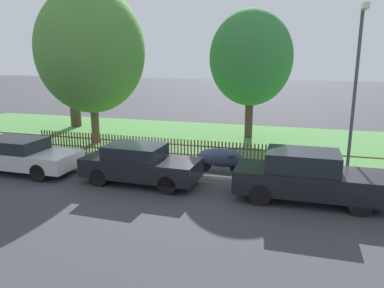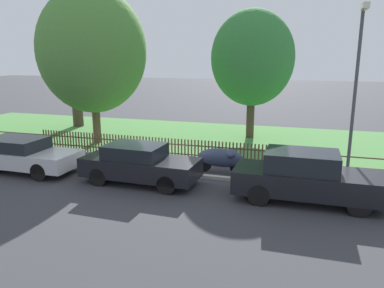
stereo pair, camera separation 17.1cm
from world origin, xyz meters
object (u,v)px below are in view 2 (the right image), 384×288
Objects in this scene: covered_motorcycle at (222,158)px; tree_nearest_kerb at (73,47)px; parked_car_navy_estate at (139,164)px; street_lamp at (357,77)px; parked_car_red_compact at (306,177)px; tree_mid_park at (252,58)px; parked_car_black_saloon at (20,154)px; tree_behind_motorcycle at (92,51)px.

tree_nearest_kerb reaches higher than covered_motorcycle.
parked_car_navy_estate is 0.59× the size of tree_nearest_kerb.
covered_motorcycle is at bearing 178.58° from street_lamp.
parked_car_red_compact is 10.06m from tree_mid_park.
tree_mid_park is (-3.05, 8.92, 3.50)m from parked_car_red_compact.
covered_motorcycle is 0.34× the size of street_lamp.
parked_car_red_compact reaches higher than parked_car_navy_estate.
parked_car_red_compact is 3.71m from covered_motorcycle.
street_lamp is (12.07, 1.90, 3.06)m from parked_car_black_saloon.
street_lamp is at bearing -24.83° from tree_nearest_kerb.
street_lamp is (15.50, -7.17, -1.23)m from tree_nearest_kerb.
tree_behind_motorcycle is at bearing 88.26° from parked_car_black_saloon.
parked_car_black_saloon is 12.60m from street_lamp.
parked_car_black_saloon is 10.70m from parked_car_red_compact.
covered_motorcycle is 13.79m from tree_nearest_kerb.
covered_motorcycle is 0.26× the size of tree_behind_motorcycle.
street_lamp reaches higher than parked_car_red_compact.
street_lamp is at bearing -16.06° from tree_behind_motorcycle.
parked_car_red_compact is 12.39m from tree_behind_motorcycle.
tree_mid_park is 8.30m from street_lamp.
parked_car_black_saloon is at bearing -92.23° from tree_behind_motorcycle.
parked_car_red_compact is at bearing 0.37° from parked_car_black_saloon.
covered_motorcycle is (-3.10, 2.03, -0.18)m from parked_car_red_compact.
parked_car_navy_estate is at bearing 179.06° from parked_car_red_compact.
tree_behind_motorcycle is at bearing -154.27° from tree_mid_park.
street_lamp is at bearing 54.36° from parked_car_red_compact.
tree_mid_park is (2.60, 8.84, 3.59)m from parked_car_navy_estate.
parked_car_navy_estate is 7.86m from street_lamp.
covered_motorcycle is (7.60, 2.01, -0.07)m from parked_car_black_saloon.
parked_car_red_compact is 0.75× the size of street_lamp.
tree_nearest_kerb is at bearing 111.18° from parked_car_black_saloon.
tree_mid_park is at bearing 49.80° from parked_car_black_saloon.
covered_motorcycle is 5.46m from street_lamp.
parked_car_navy_estate reaches higher than parked_car_black_saloon.
parked_car_black_saloon is 2.29× the size of covered_motorcycle.
tree_behind_motorcycle is (-7.39, 3.31, 4.05)m from covered_motorcycle.
tree_mid_park reaches higher than parked_car_navy_estate.
tree_behind_motorcycle is (-4.84, 5.25, 3.95)m from parked_car_navy_estate.
covered_motorcycle is at bearing -32.64° from tree_nearest_kerb.
covered_motorcycle is at bearing -90.46° from tree_mid_park.
tree_behind_motorcycle is (0.21, 5.31, 3.98)m from parked_car_black_saloon.
tree_nearest_kerb is at bearing 147.16° from parked_car_red_compact.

